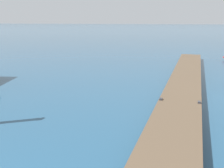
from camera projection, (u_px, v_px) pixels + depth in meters
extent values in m
cube|color=brown|center=(185.00, 80.00, 16.18)|extent=(3.96, 23.85, 0.16)
cylinder|color=#4C3D2D|center=(174.00, 129.00, 9.60)|extent=(0.36, 0.36, 0.29)
cylinder|color=#4C3D2D|center=(182.00, 94.00, 14.02)|extent=(0.36, 0.36, 0.29)
cylinder|color=#4C3D2D|center=(187.00, 76.00, 18.44)|extent=(0.36, 0.36, 0.29)
cylinder|color=#4C3D2D|center=(189.00, 65.00, 22.85)|extent=(0.36, 0.36, 0.29)
cylinder|color=#4C3D2D|center=(191.00, 57.00, 27.27)|extent=(0.36, 0.36, 0.29)
cube|color=#333338|center=(161.00, 99.00, 11.96)|extent=(0.14, 0.21, 0.08)
cube|color=#333338|center=(199.00, 102.00, 11.50)|extent=(0.14, 0.21, 0.08)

